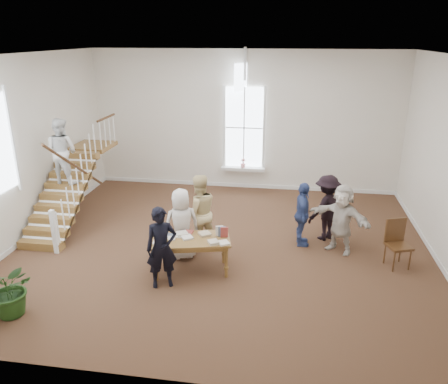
% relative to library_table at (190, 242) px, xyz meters
% --- Properties ---
extents(ground, '(10.00, 10.00, 0.00)m').
position_rel_library_table_xyz_m(ground, '(0.52, 1.28, -0.70)').
color(ground, '#48331C').
rests_on(ground, ground).
extents(room_shell, '(10.49, 10.00, 10.00)m').
position_rel_library_table_xyz_m(room_shell, '(0.52, 5.67, -0.30)').
color(room_shell, silver).
rests_on(room_shell, ground).
extents(staircase, '(1.10, 4.10, 2.92)m').
position_rel_library_table_xyz_m(staircase, '(-3.82, 2.03, 0.92)').
color(staircase, brown).
rests_on(staircase, ground).
extents(library_table, '(1.83, 1.21, 0.85)m').
position_rel_library_table_xyz_m(library_table, '(0.00, 0.00, 0.00)').
color(library_table, brown).
rests_on(library_table, ground).
extents(police_officer, '(0.74, 0.63, 1.72)m').
position_rel_library_table_xyz_m(police_officer, '(-0.43, -0.66, 0.16)').
color(police_officer, black).
rests_on(police_officer, ground).
extents(elderly_woman, '(0.97, 0.83, 1.68)m').
position_rel_library_table_xyz_m(elderly_woman, '(-0.33, 0.59, 0.14)').
color(elderly_woman, silver).
rests_on(elderly_woman, ground).
extents(person_yellow, '(1.14, 1.05, 1.88)m').
position_rel_library_table_xyz_m(person_yellow, '(-0.03, 1.09, 0.23)').
color(person_yellow, beige).
rests_on(person_yellow, ground).
extents(woman_cluster_a, '(0.45, 0.96, 1.61)m').
position_rel_library_table_xyz_m(woman_cluster_a, '(2.41, 1.67, 0.10)').
color(woman_cluster_a, '#364882').
rests_on(woman_cluster_a, ground).
extents(woman_cluster_b, '(1.22, 1.20, 1.68)m').
position_rel_library_table_xyz_m(woman_cluster_b, '(3.01, 2.12, 0.14)').
color(woman_cluster_b, black).
rests_on(woman_cluster_b, ground).
extents(woman_cluster_c, '(1.57, 1.26, 1.67)m').
position_rel_library_table_xyz_m(woman_cluster_c, '(3.31, 1.47, 0.13)').
color(woman_cluster_c, silver).
rests_on(woman_cluster_c, ground).
extents(floor_plant, '(1.16, 1.08, 1.07)m').
position_rel_library_table_xyz_m(floor_plant, '(-2.88, -2.07, -0.17)').
color(floor_plant, '#1D3E13').
rests_on(floor_plant, ground).
extents(side_chair, '(0.60, 0.60, 1.09)m').
position_rel_library_table_xyz_m(side_chair, '(4.49, 0.98, -0.09)').
color(side_chair, '#3A2010').
rests_on(side_chair, ground).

